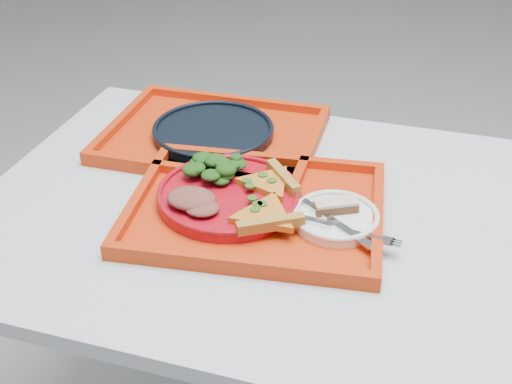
# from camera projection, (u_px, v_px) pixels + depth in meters

# --- Properties ---
(table) EXTENTS (1.60, 0.80, 0.75)m
(table) POSITION_uv_depth(u_px,v_px,m) (408.00, 264.00, 1.16)
(table) COLOR #ABB5BF
(table) RESTS_ON ground
(tray_main) EXTENTS (0.49, 0.40, 0.01)m
(tray_main) POSITION_uv_depth(u_px,v_px,m) (256.00, 212.00, 1.16)
(tray_main) COLOR #BD2C09
(tray_main) RESTS_ON table
(tray_far) EXTENTS (0.46, 0.36, 0.01)m
(tray_far) POSITION_uv_depth(u_px,v_px,m) (214.00, 138.00, 1.39)
(tray_far) COLOR #BD2C09
(tray_far) RESTS_ON table
(dinner_plate) EXTENTS (0.26, 0.26, 0.02)m
(dinner_plate) POSITION_uv_depth(u_px,v_px,m) (229.00, 197.00, 1.17)
(dinner_plate) COLOR #A00A17
(dinner_plate) RESTS_ON tray_main
(side_plate) EXTENTS (0.15, 0.15, 0.01)m
(side_plate) POSITION_uv_depth(u_px,v_px,m) (336.00, 219.00, 1.12)
(side_plate) COLOR white
(side_plate) RESTS_ON tray_main
(navy_plate) EXTENTS (0.26, 0.26, 0.02)m
(navy_plate) POSITION_uv_depth(u_px,v_px,m) (213.00, 132.00, 1.38)
(navy_plate) COLOR black
(navy_plate) RESTS_ON tray_far
(pizza_slice_a) EXTENTS (0.17, 0.17, 0.02)m
(pizza_slice_a) POSITION_uv_depth(u_px,v_px,m) (265.00, 213.00, 1.10)
(pizza_slice_a) COLOR gold
(pizza_slice_a) RESTS_ON dinner_plate
(pizza_slice_b) EXTENTS (0.17, 0.16, 0.02)m
(pizza_slice_b) POSITION_uv_depth(u_px,v_px,m) (268.00, 181.00, 1.18)
(pizza_slice_b) COLOR gold
(pizza_slice_b) RESTS_ON dinner_plate
(salad_heap) EXTENTS (0.10, 0.09, 0.05)m
(salad_heap) POSITION_uv_depth(u_px,v_px,m) (218.00, 165.00, 1.20)
(salad_heap) COLOR black
(salad_heap) RESTS_ON dinner_plate
(meat_portion) EXTENTS (0.09, 0.07, 0.03)m
(meat_portion) POSITION_uv_depth(u_px,v_px,m) (191.00, 199.00, 1.13)
(meat_portion) COLOR brown
(meat_portion) RESTS_ON dinner_plate
(dessert_bar) EXTENTS (0.08, 0.06, 0.02)m
(dessert_bar) POSITION_uv_depth(u_px,v_px,m) (336.00, 206.00, 1.12)
(dessert_bar) COLOR #512A1B
(dessert_bar) RESTS_ON side_plate
(knife) EXTENTS (0.16, 0.12, 0.01)m
(knife) POSITION_uv_depth(u_px,v_px,m) (335.00, 222.00, 1.09)
(knife) COLOR silver
(knife) RESTS_ON side_plate
(fork) EXTENTS (0.19, 0.05, 0.01)m
(fork) POSITION_uv_depth(u_px,v_px,m) (340.00, 228.00, 1.08)
(fork) COLOR silver
(fork) RESTS_ON side_plate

